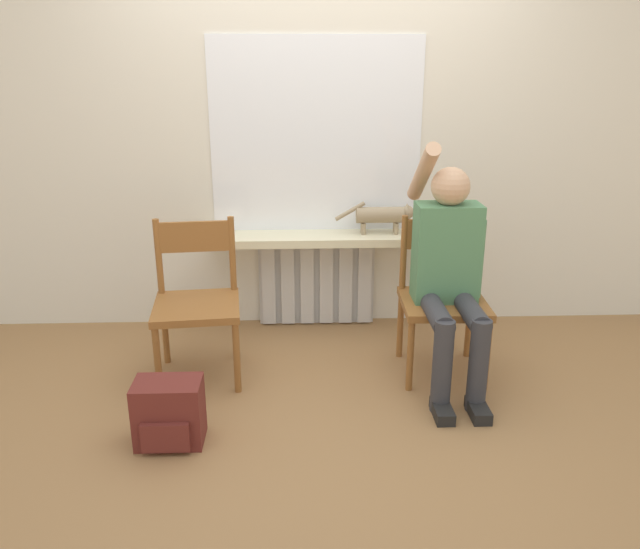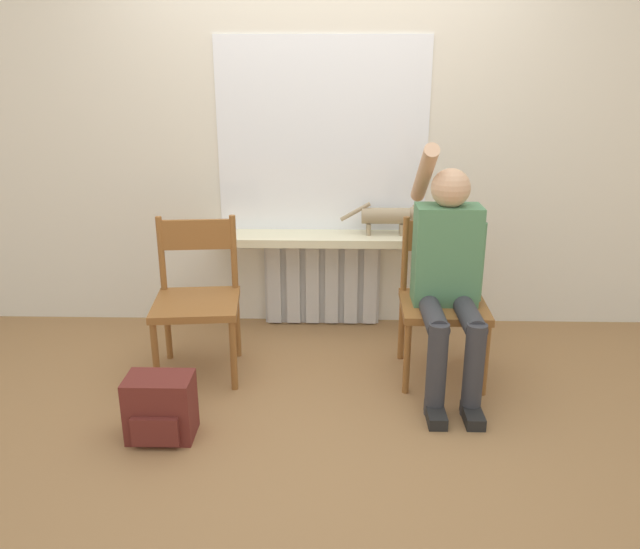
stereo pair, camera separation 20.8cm
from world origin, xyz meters
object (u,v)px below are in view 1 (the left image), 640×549
chair_right (442,296)px  cat (384,215)px  backpack (169,413)px  person (450,268)px  chair_left (197,299)px

chair_right → cat: chair_right is taller
backpack → chair_right: bearing=26.0°
person → chair_right: bearing=89.3°
person → backpack: person is taller
chair_right → cat: (-0.25, 0.62, 0.31)m
person → backpack: size_ratio=4.24×
person → cat: 0.79m
chair_right → backpack: size_ratio=2.81×
cat → backpack: 1.83m
chair_left → chair_right: size_ratio=1.00×
person → cat: size_ratio=2.59×
chair_left → person: person is taller
chair_left → chair_right: 1.35m
chair_left → chair_right: bearing=-5.8°
person → cat: person is taller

